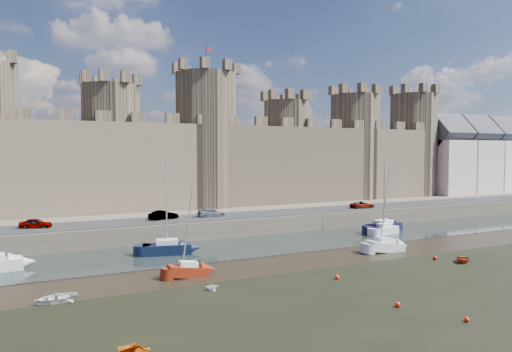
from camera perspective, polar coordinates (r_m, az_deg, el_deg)
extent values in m
plane|color=black|center=(38.98, 15.99, -14.91)|extent=(160.00, 160.00, 0.00)
cube|color=black|center=(34.98, 22.84, -17.13)|extent=(70.00, 34.00, 0.01)
cube|color=black|center=(58.48, -0.02, -8.71)|extent=(160.00, 12.00, 0.08)
cube|color=#4C443A|center=(91.68, -9.82, -3.72)|extent=(160.00, 60.00, 2.50)
cube|color=black|center=(67.08, -3.73, -5.03)|extent=(160.00, 7.00, 0.10)
cube|color=#42382B|center=(79.62, -7.52, 1.24)|extent=(100.00, 9.00, 14.00)
cylinder|color=#42382B|center=(76.39, -17.58, 3.30)|extent=(9.00, 9.00, 20.00)
cylinder|color=#42382B|center=(80.26, -6.18, 4.48)|extent=(11.00, 11.00, 23.00)
cylinder|color=black|center=(81.83, -6.23, 14.32)|extent=(0.10, 0.10, 5.00)
cube|color=#AA162F|center=(82.36, -5.90, 15.53)|extent=(1.00, 0.03, 0.60)
cylinder|color=#42382B|center=(86.89, 3.84, 3.05)|extent=(9.00, 9.00, 19.00)
cylinder|color=#42382B|center=(95.79, 12.22, 3.59)|extent=(10.00, 10.00, 21.00)
cylinder|color=#42382B|center=(106.37, 19.06, 3.69)|extent=(10.00, 10.00, 22.00)
cube|color=beige|center=(110.84, 22.68, 1.01)|extent=(8.50, 9.00, 12.00)
cube|color=#38383F|center=(110.87, 22.76, 4.93)|extent=(8.50, 9.05, 9.05)
cube|color=beige|center=(117.71, 25.60, 1.05)|extent=(8.50, 9.00, 12.00)
cube|color=#38383F|center=(117.74, 25.68, 4.75)|extent=(8.50, 9.05, 9.05)
cube|color=white|center=(124.86, 28.18, 1.08)|extent=(8.50, 9.00, 12.00)
cube|color=#38383F|center=(124.88, 28.27, 4.57)|extent=(8.50, 9.05, 9.05)
imported|color=gray|center=(62.57, -25.83, -5.36)|extent=(4.02, 2.53, 1.27)
imported|color=gray|center=(64.71, -11.51, -4.82)|extent=(4.26, 2.29, 1.33)
imported|color=gray|center=(66.67, -5.55, -4.60)|extent=(4.24, 1.79, 1.22)
imported|color=gray|center=(78.38, 13.16, -3.54)|extent=(4.22, 1.98, 1.17)
cube|color=black|center=(54.47, -11.07, -8.96)|extent=(5.82, 3.31, 1.20)
cube|color=silver|center=(54.29, -11.08, -8.06)|extent=(2.71, 2.00, 0.54)
cylinder|color=silver|center=(53.60, -11.13, -3.21)|extent=(0.14, 0.14, 9.78)
cube|color=silver|center=(68.79, 15.71, -6.56)|extent=(4.82, 2.58, 1.08)
cube|color=silver|center=(68.66, 15.72, -5.92)|extent=(2.23, 1.59, 0.49)
cylinder|color=silver|center=(68.15, 15.77, -2.46)|extent=(0.14, 0.14, 8.80)
cube|color=black|center=(71.00, 15.64, -6.21)|extent=(6.66, 3.81, 1.20)
cube|color=silver|center=(70.87, 15.65, -5.52)|extent=(3.10, 2.30, 0.54)
cylinder|color=silver|center=(70.34, 15.70, -1.79)|extent=(0.14, 0.14, 9.79)
cube|color=maroon|center=(45.03, -8.46, -11.71)|extent=(3.94, 1.56, 1.00)
cube|color=silver|center=(44.85, -8.47, -10.81)|extent=(1.76, 1.08, 0.45)
cylinder|color=silver|center=(44.09, -8.50, -5.92)|extent=(0.14, 0.14, 8.19)
cube|color=silver|center=(57.40, 15.77, -8.51)|extent=(4.91, 2.06, 1.14)
cube|color=silver|center=(57.24, 15.78, -7.69)|extent=(2.20, 1.40, 0.52)
cylinder|color=silver|center=(56.60, 15.85, -3.31)|extent=(0.14, 0.14, 9.32)
imported|color=white|center=(40.60, -5.55, -13.58)|extent=(1.28, 1.11, 0.66)
imported|color=maroon|center=(54.86, 24.41, -9.50)|extent=(3.35, 3.06, 0.57)
imported|color=silver|center=(40.64, -23.72, -13.80)|extent=(3.53, 2.74, 0.67)
sphere|color=#FF2D0B|center=(44.29, 10.10, -12.35)|extent=(0.44, 0.44, 0.44)
sphere|color=#FF220B|center=(36.59, 24.87, -15.96)|extent=(0.38, 0.38, 0.38)
sphere|color=red|center=(54.79, 21.45, -9.51)|extent=(0.47, 0.47, 0.47)
sphere|color=#FF190B|center=(37.92, 17.31, -15.09)|extent=(0.44, 0.44, 0.44)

